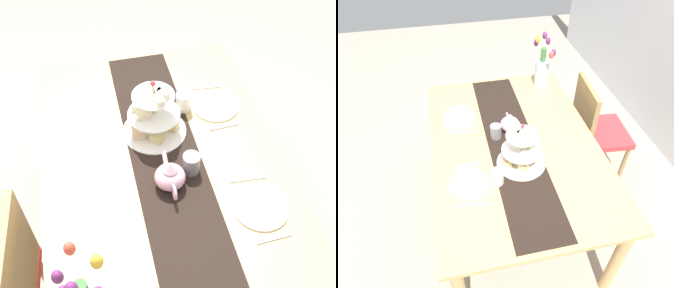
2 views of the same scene
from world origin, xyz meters
TOP-DOWN VIEW (x-y plane):
  - ground_plane at (0.00, 0.00)m, footprint 8.00×8.00m
  - dining_table at (0.00, 0.00)m, footprint 1.61×1.08m
  - table_runner at (0.00, -0.02)m, footprint 1.55×0.31m
  - tiered_cake_stand at (0.19, 0.00)m, footprint 0.30×0.30m
  - teapot at (-0.13, 0.00)m, footprint 0.24×0.13m
  - dinner_plate_left at (-0.32, -0.33)m, footprint 0.23×0.23m
  - fork_left at (-0.46, -0.33)m, footprint 0.02×0.15m
  - knife_left at (-0.17, -0.33)m, footprint 0.03×0.17m
  - dinner_plate_right at (0.29, -0.33)m, footprint 0.23×0.23m
  - fork_right at (0.15, -0.33)m, footprint 0.02×0.15m
  - knife_right at (0.44, -0.33)m, footprint 0.03×0.17m
  - mug_grey at (-0.07, -0.11)m, footprint 0.08×0.08m
  - mug_white_text at (0.31, -0.17)m, footprint 0.08×0.08m

SIDE VIEW (x-z plane):
  - ground_plane at x=0.00m, z-range 0.00..0.00m
  - dining_table at x=0.00m, z-range 0.28..1.05m
  - table_runner at x=0.00m, z-range 0.76..0.77m
  - fork_left at x=-0.46m, z-range 0.76..0.77m
  - knife_left at x=-0.17m, z-range 0.76..0.77m
  - fork_right at x=0.15m, z-range 0.76..0.77m
  - knife_right at x=0.44m, z-range 0.76..0.77m
  - dinner_plate_left at x=-0.32m, z-range 0.76..0.77m
  - dinner_plate_right at x=0.29m, z-range 0.76..0.77m
  - mug_white_text at x=0.31m, z-range 0.76..0.86m
  - mug_grey at x=-0.07m, z-range 0.77..0.86m
  - teapot at x=-0.13m, z-range 0.75..0.89m
  - tiered_cake_stand at x=0.19m, z-range 0.70..1.01m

